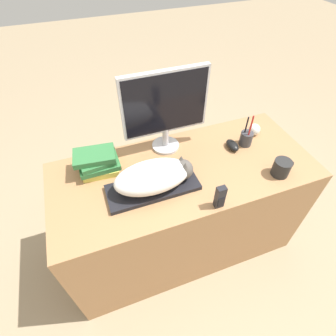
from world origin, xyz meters
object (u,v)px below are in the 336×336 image
object	(u,v)px
monitor	(165,106)
pen_cup	(246,138)
cat	(156,176)
phone	(220,197)
keyboard	(153,187)
computer_mouse	(232,145)
book_stack	(98,162)
baseball	(254,129)
coffee_mug	(282,168)

from	to	relation	value
monitor	pen_cup	size ratio (longest dim) A/B	2.22
cat	phone	xyz separation A→B (m)	(0.25, -0.21, -0.03)
keyboard	computer_mouse	world-z (taller)	computer_mouse
cat	pen_cup	xyz separation A→B (m)	(0.61, 0.14, -0.04)
pen_cup	monitor	bearing A→B (deg)	162.71
keyboard	book_stack	size ratio (longest dim) A/B	2.01
cat	computer_mouse	xyz separation A→B (m)	(0.52, 0.14, -0.07)
cat	computer_mouse	distance (m)	0.54
keyboard	phone	bearing A→B (deg)	-38.21
baseball	book_stack	world-z (taller)	book_stack
cat	computer_mouse	size ratio (longest dim) A/B	3.90
baseball	phone	size ratio (longest dim) A/B	0.55
coffee_mug	cat	bearing A→B (deg)	168.55
pen_cup	book_stack	size ratio (longest dim) A/B	0.92
cat	computer_mouse	world-z (taller)	cat
baseball	monitor	bearing A→B (deg)	172.27
cat	baseball	bearing A→B (deg)	16.50
keyboard	monitor	distance (m)	0.43
pen_cup	book_stack	distance (m)	0.86
pen_cup	phone	world-z (taller)	pen_cup
keyboard	coffee_mug	world-z (taller)	coffee_mug
computer_mouse	phone	distance (m)	0.44
coffee_mug	book_stack	size ratio (longest dim) A/B	0.53
cat	baseball	distance (m)	0.74
keyboard	phone	distance (m)	0.34
computer_mouse	pen_cup	bearing A→B (deg)	2.65
keyboard	book_stack	xyz separation A→B (m)	(-0.23, 0.23, 0.05)
keyboard	phone	size ratio (longest dim) A/B	3.53
pen_cup	baseball	distance (m)	0.12
baseball	pen_cup	bearing A→B (deg)	-146.74
monitor	phone	world-z (taller)	monitor
coffee_mug	pen_cup	world-z (taller)	pen_cup
keyboard	pen_cup	distance (m)	0.64
baseball	phone	bearing A→B (deg)	-138.01
pen_cup	baseball	size ratio (longest dim) A/B	2.94
monitor	coffee_mug	bearing A→B (deg)	-39.90
computer_mouse	keyboard	bearing A→B (deg)	-165.38
book_stack	pen_cup	bearing A→B (deg)	-5.84
monitor	book_stack	bearing A→B (deg)	-172.39
pen_cup	phone	xyz separation A→B (m)	(-0.36, -0.35, 0.02)
pen_cup	book_stack	bearing A→B (deg)	174.16
computer_mouse	baseball	world-z (taller)	baseball
keyboard	book_stack	world-z (taller)	book_stack
baseball	book_stack	bearing A→B (deg)	178.71
monitor	computer_mouse	bearing A→B (deg)	-21.77
computer_mouse	pen_cup	xyz separation A→B (m)	(0.09, 0.00, 0.03)
monitor	computer_mouse	size ratio (longest dim) A/B	4.59
coffee_mug	pen_cup	bearing A→B (deg)	99.21
pen_cup	coffee_mug	bearing A→B (deg)	-80.79
cat	coffee_mug	size ratio (longest dim) A/B	3.27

